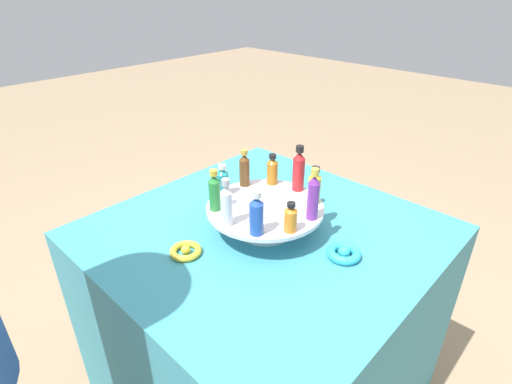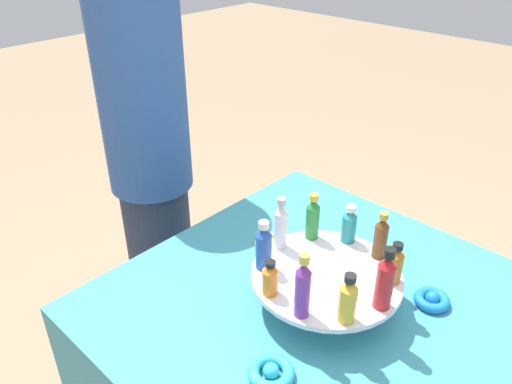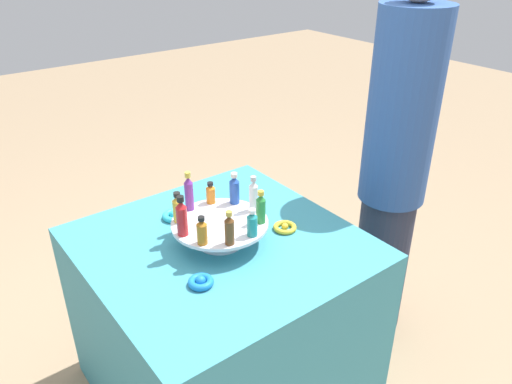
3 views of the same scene
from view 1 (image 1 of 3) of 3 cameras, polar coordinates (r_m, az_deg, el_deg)
name	(u,v)px [view 1 (image 1 of 3)]	position (r m, az deg, el deg)	size (l,w,h in m)	color
party_table	(264,318)	(1.46, 1.10, -17.59)	(0.94, 0.94, 0.74)	teal
display_stand	(265,213)	(1.18, 1.29, -2.97)	(0.35, 0.35, 0.09)	silver
bottle_purple	(313,196)	(1.09, 8.18, -0.58)	(0.03, 0.03, 0.15)	#702D93
bottle_gold	(314,186)	(1.18, 8.34, 0.79)	(0.04, 0.04, 0.11)	gold
bottle_red	(299,170)	(1.24, 6.11, 3.14)	(0.04, 0.04, 0.15)	#B21E23
bottle_amber	(272,170)	(1.28, 2.35, 3.13)	(0.04, 0.04, 0.10)	#AD6B19
bottle_brown	(244,169)	(1.26, -1.67, 3.28)	(0.03, 0.03, 0.12)	brown
bottle_teal	(223,181)	(1.21, -4.79, 1.59)	(0.04, 0.04, 0.10)	teal
bottle_green	(215,192)	(1.13, -5.94, 0.06)	(0.03, 0.03, 0.12)	#288438
bottle_clear	(226,204)	(1.06, -4.24, -1.75)	(0.03, 0.03, 0.14)	silver
bottle_blue	(256,215)	(1.02, 0.06, -3.24)	(0.04, 0.04, 0.12)	#234CAD
bottle_orange	(291,218)	(1.04, 4.96, -3.73)	(0.03, 0.03, 0.08)	orange
ribbon_bow_blue	(266,188)	(1.43, 1.37, 0.64)	(0.08, 0.08, 0.03)	blue
ribbon_bow_gold	(186,251)	(1.13, -10.01, -8.28)	(0.09, 0.09, 0.03)	gold
ribbon_bow_teal	(344,253)	(1.13, 12.44, -8.49)	(0.09, 0.09, 0.03)	#2DB7CC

